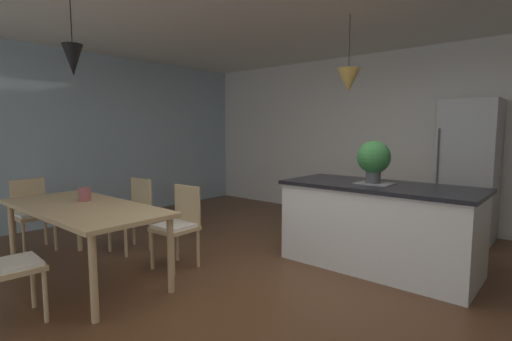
# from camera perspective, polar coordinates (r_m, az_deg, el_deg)

# --- Properties ---
(ground_plane) EXTENTS (10.00, 8.40, 0.04)m
(ground_plane) POSITION_cam_1_polar(r_m,az_deg,el_deg) (3.70, 4.64, -17.59)
(ground_plane) COLOR brown
(wall_back_kitchen) EXTENTS (10.00, 0.12, 2.70)m
(wall_back_kitchen) POSITION_cam_1_polar(r_m,az_deg,el_deg) (6.33, 22.49, 4.59)
(wall_back_kitchen) COLOR white
(wall_back_kitchen) RESTS_ON ground_plane
(window_wall_left_glazing) EXTENTS (0.06, 8.40, 2.70)m
(window_wall_left_glazing) POSITION_cam_1_polar(r_m,az_deg,el_deg) (6.64, -24.93, 4.54)
(window_wall_left_glazing) COLOR #9EB7C6
(window_wall_left_glazing) RESTS_ON ground_plane
(dining_table) EXTENTS (1.98, 0.87, 0.74)m
(dining_table) POSITION_cam_1_polar(r_m,az_deg,el_deg) (4.08, -24.65, -5.73)
(dining_table) COLOR tan
(dining_table) RESTS_ON ground_plane
(chair_window_end) EXTENTS (0.41, 0.41, 0.87)m
(chair_window_end) POSITION_cam_1_polar(r_m,az_deg,el_deg) (5.36, -30.66, -5.42)
(chair_window_end) COLOR tan
(chair_window_end) RESTS_ON ground_plane
(chair_far_right) EXTENTS (0.42, 0.42, 0.87)m
(chair_far_right) POSITION_cam_1_polar(r_m,az_deg,el_deg) (4.15, -11.65, -7.86)
(chair_far_right) COLOR tan
(chair_far_right) RESTS_ON ground_plane
(chair_near_right) EXTENTS (0.43, 0.43, 0.87)m
(chair_near_right) POSITION_cam_1_polar(r_m,az_deg,el_deg) (3.46, -33.79, -11.64)
(chair_near_right) COLOR tan
(chair_near_right) RESTS_ON ground_plane
(chair_far_left) EXTENTS (0.42, 0.42, 0.87)m
(chair_far_left) POSITION_cam_1_polar(r_m,az_deg,el_deg) (4.87, -18.11, -5.95)
(chair_far_left) COLOR tan
(chair_far_left) RESTS_ON ground_plane
(kitchen_island) EXTENTS (1.99, 0.90, 0.91)m
(kitchen_island) POSITION_cam_1_polar(r_m,az_deg,el_deg) (4.26, 17.92, -7.84)
(kitchen_island) COLOR white
(kitchen_island) RESTS_ON ground_plane
(refrigerator) EXTENTS (0.67, 0.67, 1.86)m
(refrigerator) POSITION_cam_1_polar(r_m,az_deg,el_deg) (5.74, 29.39, -0.03)
(refrigerator) COLOR #B2B5B7
(refrigerator) RESTS_ON ground_plane
(pendant_over_table) EXTENTS (0.18, 0.18, 0.75)m
(pendant_over_table) POSITION_cam_1_polar(r_m,az_deg,el_deg) (3.86, -25.91, 14.78)
(pendant_over_table) COLOR black
(pendant_over_island_main) EXTENTS (0.25, 0.25, 0.82)m
(pendant_over_island_main) POSITION_cam_1_polar(r_m,az_deg,el_deg) (4.34, 13.79, 13.11)
(pendant_over_island_main) COLOR black
(potted_plant_on_island) EXTENTS (0.35, 0.35, 0.46)m
(potted_plant_on_island) POSITION_cam_1_polar(r_m,az_deg,el_deg) (4.18, 17.35, 1.72)
(potted_plant_on_island) COLOR #4C4C51
(potted_plant_on_island) RESTS_ON kitchen_island
(vase_on_dining_table) EXTENTS (0.12, 0.12, 0.14)m
(vase_on_dining_table) POSITION_cam_1_polar(r_m,az_deg,el_deg) (4.29, -24.45, -3.28)
(vase_on_dining_table) COLOR #994C51
(vase_on_dining_table) RESTS_ON dining_table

